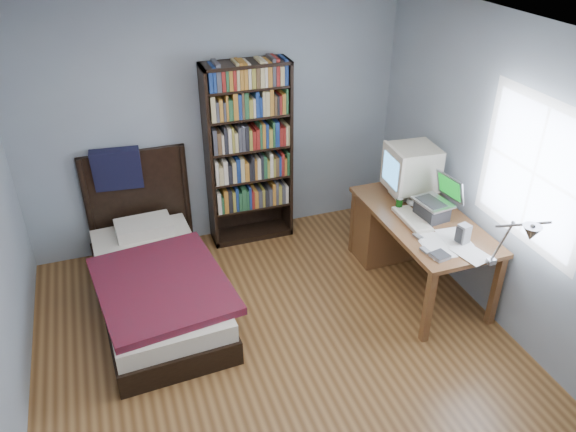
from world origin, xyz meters
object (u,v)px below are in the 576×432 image
object	(u,v)px
bookshelf	(249,155)
keyboard	(412,219)
crt_monitor	(410,168)
desk_lamp	(525,235)
speaker	(464,234)
desk	(397,225)
bed	(155,278)
soda_can	(399,204)
laptop	(434,207)

from	to	relation	value
bookshelf	keyboard	bearing A→B (deg)	-51.28
crt_monitor	desk_lamp	distance (m)	1.60
speaker	bookshelf	world-z (taller)	bookshelf
bookshelf	desk	bearing A→B (deg)	-37.50
desk_lamp	bed	bearing A→B (deg)	143.67
soda_can	bookshelf	bearing A→B (deg)	133.33
bookshelf	bed	distance (m)	1.54
speaker	laptop	bearing A→B (deg)	78.22
desk	laptop	world-z (taller)	laptop
desk	bookshelf	bearing A→B (deg)	142.50
crt_monitor	keyboard	distance (m)	0.54
soda_can	bed	xyz separation A→B (m)	(-2.20, 0.35, -0.53)
crt_monitor	desk_lamp	xyz separation A→B (m)	(-0.07, -1.59, 0.23)
desk_lamp	crt_monitor	bearing A→B (deg)	87.30
bed	crt_monitor	bearing A→B (deg)	-3.15
laptop	desk	bearing A→B (deg)	99.83
desk	bookshelf	world-z (taller)	bookshelf
bookshelf	soda_can	bearing A→B (deg)	-46.67
laptop	keyboard	distance (m)	0.22
desk	desk_lamp	distance (m)	1.79
desk	soda_can	bearing A→B (deg)	-123.65
keyboard	bed	xyz separation A→B (m)	(-2.21, 0.56, -0.49)
speaker	bookshelf	bearing A→B (deg)	113.07
keyboard	soda_can	bearing A→B (deg)	94.39
laptop	bed	bearing A→B (deg)	166.65
desk	keyboard	size ratio (longest dim) A/B	3.35
desk	speaker	world-z (taller)	speaker
keyboard	speaker	distance (m)	0.50
desk_lamp	keyboard	distance (m)	1.27
desk	keyboard	bearing A→B (deg)	-106.52
desk	speaker	size ratio (longest dim) A/B	8.75
crt_monitor	soda_can	size ratio (longest dim) A/B	4.55
desk_lamp	keyboard	bearing A→B (deg)	96.13
laptop	soda_can	size ratio (longest dim) A/B	3.57
desk	keyboard	xyz separation A→B (m)	(-0.13, -0.43, 0.33)
keyboard	speaker	size ratio (longest dim) A/B	2.61
laptop	keyboard	size ratio (longest dim) A/B	0.88
soda_can	keyboard	bearing A→B (deg)	-86.70
crt_monitor	desk_lamp	size ratio (longest dim) A/B	0.78
crt_monitor	laptop	world-z (taller)	crt_monitor
speaker	soda_can	xyz separation A→B (m)	(-0.22, 0.66, -0.03)
crt_monitor	bookshelf	size ratio (longest dim) A/B	0.27
bed	bookshelf	bearing A→B (deg)	35.44
desk	speaker	bearing A→B (deg)	-84.60
laptop	bed	distance (m)	2.55
bed	desk_lamp	bearing A→B (deg)	-36.33
speaker	bed	bearing A→B (deg)	144.71
laptop	soda_can	world-z (taller)	laptop
desk	bookshelf	xyz separation A→B (m)	(-1.22, 0.93, 0.53)
bed	soda_can	bearing A→B (deg)	-8.93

